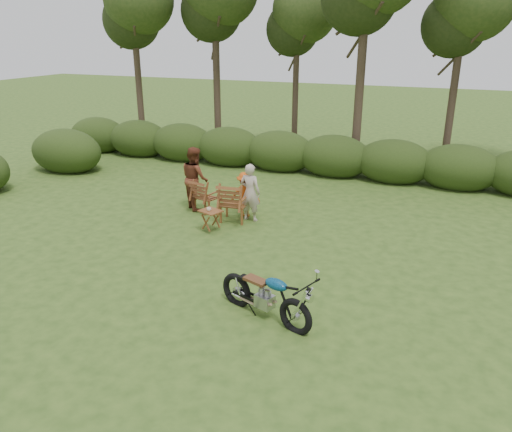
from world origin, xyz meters
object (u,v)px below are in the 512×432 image
at_px(lawn_chair_right, 234,221).
at_px(adult_b, 196,208).
at_px(child, 245,216).
at_px(cup, 209,209).
at_px(motorcycle, 265,316).
at_px(lawn_chair_left, 207,211).
at_px(adult_a, 250,220).
at_px(side_table, 211,221).

xyz_separation_m(lawn_chair_right, adult_b, (-1.43, 0.53, 0.00)).
bearing_deg(child, cup, 62.93).
bearing_deg(adult_b, motorcycle, 171.29).
xyz_separation_m(lawn_chair_left, cup, (0.75, -1.33, 0.59)).
bearing_deg(adult_a, motorcycle, 119.48).
distance_m(motorcycle, adult_a, 4.76).
bearing_deg(lawn_chair_right, adult_b, -26.79).
bearing_deg(lawn_chair_right, motorcycle, 114.55).
bearing_deg(side_table, lawn_chair_right, 75.27).
relative_size(lawn_chair_right, side_table, 1.94).
bearing_deg(adult_b, child, -142.32).
relative_size(lawn_chair_left, adult_b, 0.53).
height_order(lawn_chair_left, adult_b, adult_b).
distance_m(lawn_chair_right, child, 0.45).
bearing_deg(adult_b, lawn_chair_left, -156.42).
relative_size(lawn_chair_right, adult_b, 0.61).
relative_size(motorcycle, side_table, 3.44).
bearing_deg(cup, child, 74.24).
bearing_deg(lawn_chair_right, side_table, 69.03).
height_order(adult_b, child, adult_b).
distance_m(cup, adult_a, 1.42).
bearing_deg(child, adult_a, 125.14).
bearing_deg(child, lawn_chair_left, -9.68).
bearing_deg(child, lawn_chair_right, 62.39).
distance_m(lawn_chair_right, adult_b, 1.52).
bearing_deg(side_table, child, 74.76).
relative_size(lawn_chair_left, adult_a, 0.60).
height_order(side_table, child, child).
bearing_deg(adult_b, adult_a, -149.10).
bearing_deg(lawn_chair_left, lawn_chair_right, 171.42).
height_order(motorcycle, cup, cup).
distance_m(lawn_chair_right, lawn_chair_left, 1.09).
relative_size(adult_a, child, 1.25).
height_order(lawn_chair_left, side_table, side_table).
bearing_deg(adult_a, side_table, 64.74).
height_order(cup, child, cup).
relative_size(motorcycle, lawn_chair_left, 2.04).
bearing_deg(lawn_chair_right, cup, 68.25).
distance_m(side_table, cup, 0.32).
xyz_separation_m(lawn_chair_left, adult_a, (1.38, -0.20, 0.00)).
xyz_separation_m(cup, child, (0.38, 1.36, -0.59)).
bearing_deg(lawn_chair_left, side_table, 134.19).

